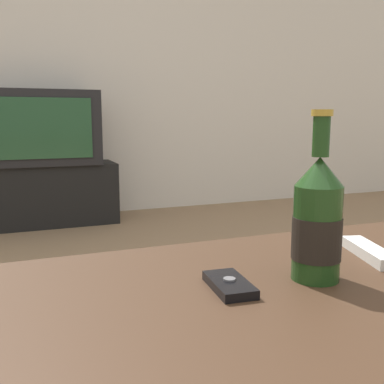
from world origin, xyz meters
The scene contains 7 objects.
back_wall centered at (0.00, 3.02, 1.30)m, with size 8.00×0.05×2.60m.
coffee_table centered at (0.00, 0.00, 0.42)m, with size 1.37×0.64×0.49m.
tv_stand centered at (-0.16, 2.76, 0.21)m, with size 1.01×0.38×0.43m.
television centered at (-0.16, 2.76, 0.68)m, with size 0.79×0.45×0.50m.
beer_bottle centered at (0.11, 0.05, 0.58)m, with size 0.08×0.08×0.27m.
cell_phone centered at (-0.04, 0.06, 0.49)m, with size 0.06×0.11×0.02m.
remote_control centered at (0.27, 0.11, 0.50)m, with size 0.08×0.16×0.02m.
Camera 1 is at (-0.33, -0.51, 0.74)m, focal length 42.00 mm.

